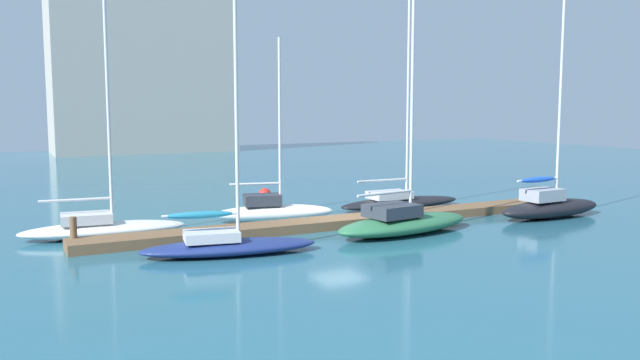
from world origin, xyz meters
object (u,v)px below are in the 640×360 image
sailboat_0 (102,225)px  harbor_building_distant (143,65)px  sailboat_1 (227,241)px  sailboat_2 (273,210)px  sailboat_4 (400,200)px  sailboat_5 (550,205)px  mooring_buoy_red (265,195)px  sailboat_3 (403,221)px

sailboat_0 → harbor_building_distant: harbor_building_distant is taller
sailboat_1 → sailboat_2: 7.32m
sailboat_4 → sailboat_0: bearing=-177.9°
sailboat_4 → sailboat_5: 7.84m
sailboat_5 → mooring_buoy_red: 15.94m
sailboat_5 → sailboat_2: bearing=154.6°
sailboat_3 → sailboat_5: (9.01, 0.06, 0.08)m
sailboat_0 → mooring_buoy_red: size_ratio=14.74×
sailboat_5 → harbor_building_distant: (-8.16, 55.98, 9.63)m
sailboat_5 → harbor_building_distant: bearing=95.7°
sailboat_0 → mooring_buoy_red: sailboat_0 is taller
sailboat_2 → sailboat_4: size_ratio=0.79×
sailboat_5 → mooring_buoy_red: size_ratio=13.61×
sailboat_0 → harbor_building_distant: (12.87, 50.73, 9.77)m
sailboat_1 → mooring_buoy_red: 13.77m
sailboat_0 → sailboat_2: 8.11m
sailboat_2 → mooring_buoy_red: sailboat_2 is taller
sailboat_2 → sailboat_3: size_ratio=0.75×
sailboat_1 → sailboat_5: bearing=11.5°
sailboat_4 → mooring_buoy_red: sailboat_4 is taller
sailboat_3 → sailboat_4: sailboat_3 is taller
mooring_buoy_red → sailboat_5: bearing=-47.4°
sailboat_4 → sailboat_5: size_ratio=1.05×
sailboat_4 → mooring_buoy_red: (-5.64, 5.81, -0.09)m
sailboat_5 → mooring_buoy_red: sailboat_5 is taller
sailboat_4 → sailboat_1: bearing=-152.8°
sailboat_0 → sailboat_3: sailboat_3 is taller
sailboat_3 → sailboat_4: 7.11m
sailboat_3 → harbor_building_distant: bearing=80.9°
sailboat_0 → sailboat_3: bearing=-18.3°
sailboat_3 → harbor_building_distant: harbor_building_distant is taller
sailboat_4 → sailboat_5: bearing=-49.2°
sailboat_2 → mooring_buoy_red: (2.13, 6.28, -0.17)m
sailboat_3 → sailboat_5: size_ratio=1.10×
sailboat_2 → sailboat_5: size_ratio=0.82×
sailboat_2 → sailboat_5: 14.02m
sailboat_0 → sailboat_3: 13.14m
sailboat_1 → sailboat_4: bearing=37.6°
sailboat_5 → mooring_buoy_red: bearing=130.1°
sailboat_1 → harbor_building_distant: bearing=91.0°
sailboat_3 → sailboat_4: size_ratio=1.05×
sailboat_3 → sailboat_0: bearing=147.9°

